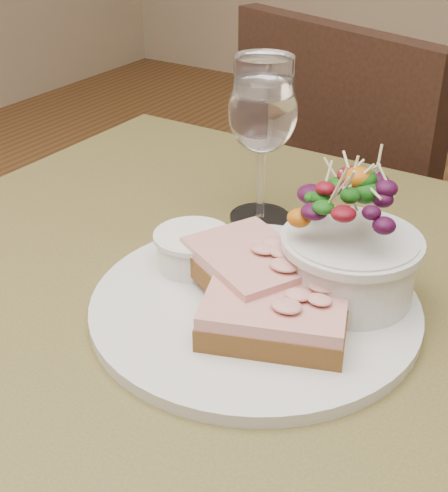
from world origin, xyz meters
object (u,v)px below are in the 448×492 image
Objects in this scene: chair_far at (371,316)px; sandwich_front at (275,314)px; sandwich_back at (251,267)px; salad_bowl at (352,238)px; ramekin at (193,248)px; cafe_table at (214,386)px; dinner_plate at (255,306)px; wine_glass at (263,117)px.

chair_far is 0.87m from sandwich_front.
sandwich_back is 1.15× the size of salad_bowl.
sandwich_front is 0.13m from ramekin.
sandwich_back is at bearing -152.34° from salad_bowl.
dinner_plate is (0.04, 0.01, 0.11)m from cafe_table.
chair_far reaches higher than sandwich_back.
ramekin reaches higher than sandwich_front.
sandwich_back is 0.10m from salad_bowl.
cafe_table is 0.11m from dinner_plate.
cafe_table is 5.47× the size of sandwich_back.
chair_far is at bearing 92.15° from ramekin.
chair_far is (-0.07, 0.69, -0.36)m from cafe_table.
wine_glass is at bearing 106.23° from cafe_table.
wine_glass is at bearing 144.95° from salad_bowl.
sandwich_front is (0.08, -0.02, 0.13)m from cafe_table.
cafe_table is 0.15m from sandwich_front.
sandwich_front reaches higher than cafe_table.
wine_glass reaches higher than sandwich_front.
dinner_plate is 0.22m from wine_glass.
dinner_plate is at bearing 120.87° from sandwich_front.
sandwich_back is 0.19m from wine_glass.
chair_far is at bearing 124.93° from sandwich_back.
sandwich_back is at bearing -63.21° from wine_glass.
wine_glass is (-0.16, 0.11, 0.05)m from salad_bowl.
chair_far is at bearing 99.05° from dinner_plate.
ramekin is at bearing 111.66° from chair_far.
salad_bowl is at bearing 12.74° from ramekin.
sandwich_back is at bearing 118.85° from sandwich_front.
cafe_table is at bearing -147.64° from salad_bowl.
wine_glass reaches higher than sandwich_back.
ramekin is (-0.12, 0.05, 0.00)m from sandwich_front.
dinner_plate is at bearing -61.56° from wine_glass.
sandwich_back reaches higher than dinner_plate.
cafe_table is 0.89× the size of chair_far.
salad_bowl reaches higher than ramekin.
wine_glass is (-0.13, 0.20, 0.09)m from sandwich_front.
salad_bowl is at bearing 32.36° from cafe_table.
sandwich_back is (-0.05, 0.04, 0.01)m from sandwich_front.
wine_glass reaches higher than cafe_table.
sandwich_back is (-0.01, 0.01, 0.03)m from dinner_plate.
dinner_plate is at bearing 118.55° from chair_far.
salad_bowl is (0.03, 0.09, 0.04)m from sandwich_front.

